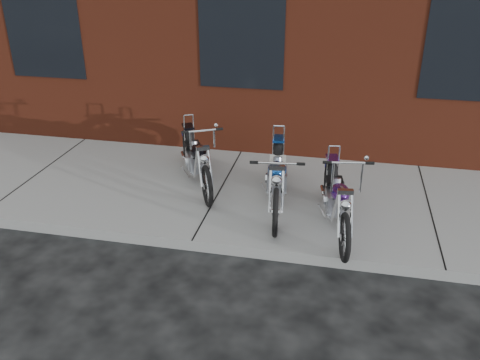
# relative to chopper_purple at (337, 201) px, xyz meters

# --- Properties ---
(ground) EXTENTS (120.00, 120.00, 0.00)m
(ground) POSITION_rel_chopper_purple_xyz_m (-1.72, -0.74, -0.52)
(ground) COLOR black
(ground) RESTS_ON ground
(sidewalk) EXTENTS (22.00, 3.00, 0.15)m
(sidewalk) POSITION_rel_chopper_purple_xyz_m (-1.72, 0.76, -0.44)
(sidewalk) COLOR gray
(sidewalk) RESTS_ON ground
(chopper_purple) EXTENTS (0.56, 2.03, 1.15)m
(chopper_purple) POSITION_rel_chopper_purple_xyz_m (0.00, 0.00, 0.00)
(chopper_purple) COLOR black
(chopper_purple) RESTS_ON sidewalk
(chopper_blue) EXTENTS (0.53, 2.18, 0.95)m
(chopper_blue) POSITION_rel_chopper_purple_xyz_m (-0.84, 0.44, 0.02)
(chopper_blue) COLOR black
(chopper_blue) RESTS_ON sidewalk
(chopper_third) EXTENTS (1.03, 1.88, 1.05)m
(chopper_third) POSITION_rel_chopper_purple_xyz_m (-2.13, 0.89, 0.00)
(chopper_third) COLOR black
(chopper_third) RESTS_ON sidewalk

